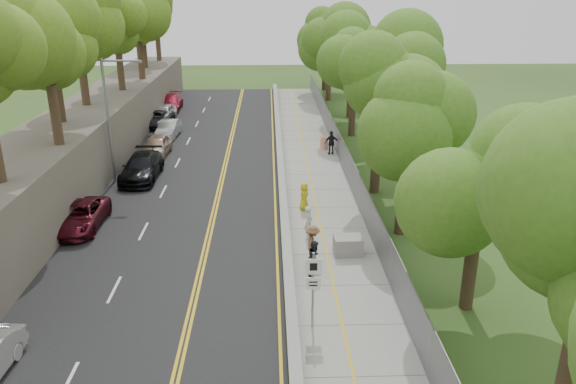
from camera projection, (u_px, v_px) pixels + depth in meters
The scene contains 24 objects.
ground at pixel (283, 287), 24.17m from camera, with size 140.00×140.00×0.00m, color #33511E.
road at pixel (198, 176), 38.03m from camera, with size 11.20×66.00×0.04m, color black.
sidewalk at pixel (314, 175), 38.29m from camera, with size 4.20×66.00×0.05m, color gray.
jersey_barrier at pixel (281, 171), 38.12m from camera, with size 0.42×66.00×0.60m, color #93BF0F.
rock_embankment at pixel (73, 149), 37.08m from camera, with size 5.00×66.00×4.00m, color #595147.
chainlink_fence at pixel (346, 161), 38.01m from camera, with size 0.04×66.00×2.00m, color slate.
trees_embankment at pixel (63, 15), 34.12m from camera, with size 6.40×66.00×13.00m, color #5F8B20, non-canonical shape.
trees_fenceside at pixel (385, 71), 35.99m from camera, with size 7.00×66.00×14.00m, color #4F8024, non-canonical shape.
streetlight at pixel (111, 113), 35.32m from camera, with size 2.52×0.22×8.00m.
signpost at pixel (313, 282), 20.69m from camera, with size 0.62×0.09×3.10m.
construction_barrel at pixel (324, 143), 43.95m from camera, with size 0.59×0.59×0.97m, color #EC4113.
concrete_block at pixel (348, 245), 26.91m from camera, with size 1.33×1.00×0.89m, color gray.
car_2 at pixel (80, 216), 29.72m from camera, with size 2.25×4.87×1.35m, color #4D101B.
car_3 at pixel (142, 167), 37.20m from camera, with size 2.23×5.50×1.60m, color black.
car_4 at pixel (157, 146), 42.30m from camera, with size 1.76×4.38×1.49m, color tan.
car_5 at pixel (169, 129), 47.39m from camera, with size 1.48×4.25×1.40m, color #A4A8AB.
car_6 at pixel (158, 119), 51.05m from camera, with size 2.19×4.75×1.32m, color black.
car_7 at pixel (170, 103), 57.40m from camera, with size 2.17×5.35×1.55m, color maroon.
car_8 at pixel (163, 113), 52.45m from camera, with size 1.92×4.76×1.62m, color #BCBCC0.
painter_0 at pixel (304, 196), 32.08m from camera, with size 0.79×0.51×1.62m, color gold.
painter_1 at pixel (309, 222), 28.50m from camera, with size 0.62×0.41×1.70m, color silver.
painter_2 at pixel (315, 258), 24.85m from camera, with size 0.80×0.62×1.65m, color #222228.
painter_3 at pixel (313, 244), 25.99m from camera, with size 1.17×0.67×1.82m, color brown.
person_far at pixel (331, 143), 42.45m from camera, with size 1.06×0.44×1.81m, color black.
Camera 1 is at (-0.51, -21.20, 12.31)m, focal length 35.00 mm.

